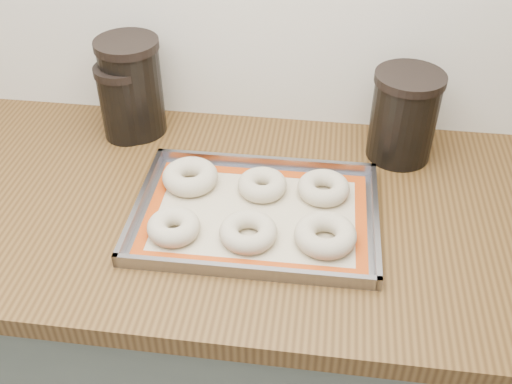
# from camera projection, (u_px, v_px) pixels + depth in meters

# --- Properties ---
(cabinet) EXTENTS (3.00, 0.65, 0.86)m
(cabinet) POSITION_uv_depth(u_px,v_px,m) (228.00, 348.00, 1.48)
(cabinet) COLOR #5C6357
(cabinet) RESTS_ON floor
(countertop) EXTENTS (3.06, 0.68, 0.04)m
(countertop) POSITION_uv_depth(u_px,v_px,m) (221.00, 209.00, 1.20)
(countertop) COLOR brown
(countertop) RESTS_ON cabinet
(baking_tray) EXTENTS (0.46, 0.34, 0.03)m
(baking_tray) POSITION_uv_depth(u_px,v_px,m) (256.00, 214.00, 1.14)
(baking_tray) COLOR gray
(baking_tray) RESTS_ON countertop
(baking_mat) EXTENTS (0.42, 0.30, 0.00)m
(baking_mat) POSITION_uv_depth(u_px,v_px,m) (256.00, 215.00, 1.14)
(baking_mat) COLOR #C6B793
(baking_mat) RESTS_ON baking_tray
(bagel_front_left) EXTENTS (0.12, 0.12, 0.04)m
(bagel_front_left) POSITION_uv_depth(u_px,v_px,m) (174.00, 227.00, 1.09)
(bagel_front_left) COLOR beige
(bagel_front_left) RESTS_ON baking_mat
(bagel_front_mid) EXTENTS (0.11, 0.11, 0.03)m
(bagel_front_mid) POSITION_uv_depth(u_px,v_px,m) (248.00, 232.00, 1.08)
(bagel_front_mid) COLOR beige
(bagel_front_mid) RESTS_ON baking_mat
(bagel_front_right) EXTENTS (0.14, 0.14, 0.04)m
(bagel_front_right) POSITION_uv_depth(u_px,v_px,m) (325.00, 235.00, 1.07)
(bagel_front_right) COLOR beige
(bagel_front_right) RESTS_ON baking_mat
(bagel_back_left) EXTENTS (0.13, 0.13, 0.04)m
(bagel_back_left) POSITION_uv_depth(u_px,v_px,m) (190.00, 177.00, 1.20)
(bagel_back_left) COLOR beige
(bagel_back_left) RESTS_ON baking_mat
(bagel_back_mid) EXTENTS (0.11, 0.11, 0.04)m
(bagel_back_mid) POSITION_uv_depth(u_px,v_px,m) (262.00, 185.00, 1.19)
(bagel_back_mid) COLOR beige
(bagel_back_mid) RESTS_ON baking_mat
(bagel_back_right) EXTENTS (0.12, 0.12, 0.04)m
(bagel_back_right) POSITION_uv_depth(u_px,v_px,m) (324.00, 188.00, 1.18)
(bagel_back_right) COLOR beige
(bagel_back_right) RESTS_ON baking_mat
(canister_left) EXTENTS (0.14, 0.14, 0.22)m
(canister_left) POSITION_uv_depth(u_px,v_px,m) (132.00, 87.00, 1.32)
(canister_left) COLOR black
(canister_left) RESTS_ON countertop
(canister_mid) EXTENTS (0.11, 0.11, 0.17)m
(canister_mid) POSITION_uv_depth(u_px,v_px,m) (124.00, 101.00, 1.32)
(canister_mid) COLOR black
(canister_mid) RESTS_ON countertop
(canister_right) EXTENTS (0.14, 0.14, 0.19)m
(canister_right) POSITION_uv_depth(u_px,v_px,m) (404.00, 116.00, 1.25)
(canister_right) COLOR black
(canister_right) RESTS_ON countertop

